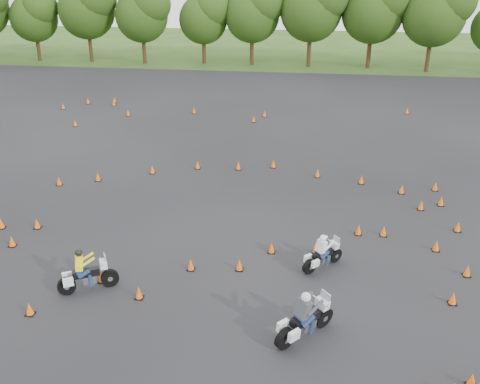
{
  "coord_description": "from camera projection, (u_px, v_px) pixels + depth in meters",
  "views": [
    {
      "loc": [
        2.89,
        -18.32,
        11.34
      ],
      "look_at": [
        0.0,
        4.0,
        1.2
      ],
      "focal_mm": 40.0,
      "sensor_mm": 36.0,
      "label": 1
    }
  ],
  "objects": [
    {
      "name": "ground",
      "position": [
        227.0,
        259.0,
        21.56
      ],
      "size": [
        140.0,
        140.0,
        0.0
      ],
      "primitive_type": "plane",
      "color": "#2D5119",
      "rests_on": "ground"
    },
    {
      "name": "rider_yellow",
      "position": [
        87.0,
        270.0,
        19.26
      ],
      "size": [
        2.26,
        1.62,
        1.69
      ],
      "primitive_type": null,
      "rotation": [
        0.0,
        0.0,
        0.48
      ],
      "color": "yellow",
      "rests_on": "ground"
    },
    {
      "name": "treeline",
      "position": [
        312.0,
        28.0,
        51.38
      ],
      "size": [
        87.18,
        32.26,
        10.72
      ],
      "color": "#253F12",
      "rests_on": "ground"
    },
    {
      "name": "rider_grey",
      "position": [
        304.0,
        312.0,
        16.86
      ],
      "size": [
        2.23,
        2.29,
        1.89
      ],
      "primitive_type": null,
      "rotation": [
        0.0,
        0.0,
        0.81
      ],
      "color": "#3E4245",
      "rests_on": "ground"
    },
    {
      "name": "asphalt_pad",
      "position": [
        245.0,
        197.0,
        26.99
      ],
      "size": [
        62.0,
        62.0,
        0.0
      ],
      "primitive_type": "plane",
      "color": "black",
      "rests_on": "ground"
    },
    {
      "name": "traffic_cones",
      "position": [
        245.0,
        194.0,
        26.84
      ],
      "size": [
        36.54,
        32.86,
        0.45
      ],
      "color": "#F85E0A",
      "rests_on": "asphalt_pad"
    },
    {
      "name": "rider_white",
      "position": [
        323.0,
        250.0,
        20.7
      ],
      "size": [
        1.87,
        1.85,
        1.55
      ],
      "primitive_type": null,
      "rotation": [
        0.0,
        0.0,
        0.78
      ],
      "color": "silver",
      "rests_on": "ground"
    }
  ]
}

